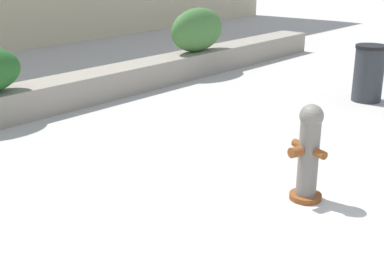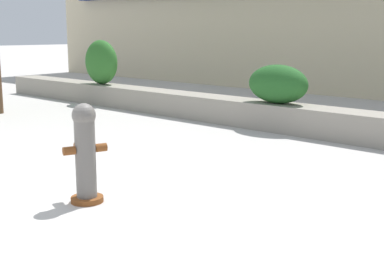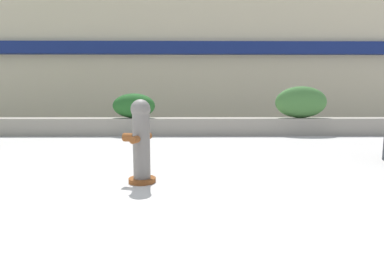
{
  "view_description": "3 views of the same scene",
  "coord_description": "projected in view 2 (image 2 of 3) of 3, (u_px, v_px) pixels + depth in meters",
  "views": [
    {
      "loc": [
        -3.68,
        -1.66,
        2.59
      ],
      "look_at": [
        0.33,
        1.94,
        0.7
      ],
      "focal_mm": 50.0,
      "sensor_mm": 36.0,
      "label": 1
    },
    {
      "loc": [
        5.76,
        -2.28,
        1.82
      ],
      "look_at": [
        1.76,
        1.95,
        0.67
      ],
      "focal_mm": 50.0,
      "sensor_mm": 36.0,
      "label": 2
    },
    {
      "loc": [
        1.73,
        -2.84,
        1.1
      ],
      "look_at": [
        1.78,
        2.16,
        0.44
      ],
      "focal_mm": 28.0,
      "sensor_mm": 36.0,
      "label": 3
    }
  ],
  "objects": [
    {
      "name": "hedge_bush_1",
      "position": [
        278.0,
        84.0,
        9.9
      ],
      "size": [
        1.24,
        0.68,
        0.72
      ],
      "primitive_type": "ellipsoid",
      "color": "#235B23",
      "rests_on": "planter_wall_low"
    },
    {
      "name": "hedge_bush_0",
      "position": [
        101.0,
        62.0,
        13.47
      ],
      "size": [
        1.09,
        0.58,
        1.11
      ],
      "primitive_type": "ellipsoid",
      "color": "#2D6B28",
      "rests_on": "planter_wall_low"
    },
    {
      "name": "planter_wall_low",
      "position": [
        272.0,
        116.0,
        10.09
      ],
      "size": [
        18.0,
        0.7,
        0.5
      ],
      "primitive_type": "cube",
      "color": "gray",
      "rests_on": "ground"
    },
    {
      "name": "fire_hydrant",
      "position": [
        85.0,
        152.0,
        5.7
      ],
      "size": [
        0.48,
        0.48,
        1.08
      ],
      "color": "brown",
      "rests_on": "ground"
    }
  ]
}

